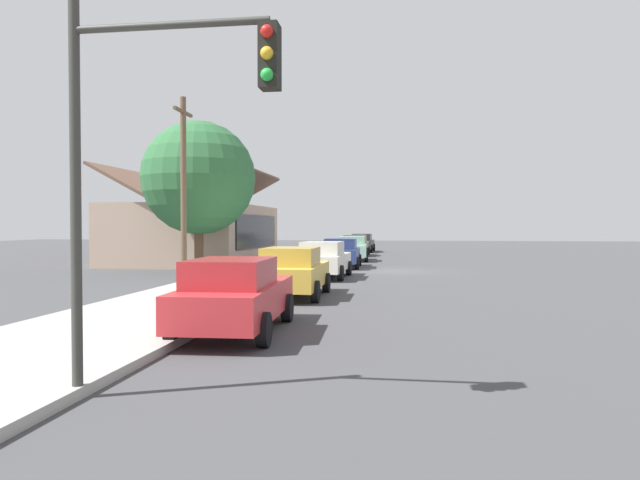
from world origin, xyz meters
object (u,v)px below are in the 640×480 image
traffic_light_main (152,130)px  utility_pole_wooden (184,185)px  car_cherry (235,295)px  car_olive (355,245)px  car_navy (341,253)px  car_charcoal (362,243)px  shade_tree (199,178)px  car_mustard (293,272)px  fire_hydrant_red (336,250)px  car_seafoam (352,248)px  car_ivory (324,259)px

traffic_light_main → utility_pole_wooden: bearing=20.3°
car_cherry → car_olive: (31.53, 0.04, 0.00)m
car_navy → car_charcoal: size_ratio=0.92×
car_olive → traffic_light_main: traffic_light_main is taller
shade_tree → car_mustard: bearing=-144.0°
car_mustard → car_olive: 25.38m
fire_hydrant_red → car_cherry: bearing=-177.4°
car_seafoam → shade_tree: 12.82m
car_cherry → car_navy: size_ratio=1.03×
car_cherry → car_navy: same height
fire_hydrant_red → car_ivory: bearing=-175.2°
car_mustard → fire_hydrant_red: bearing=2.7°
fire_hydrant_red → traffic_light_main: bearing=-177.3°
car_seafoam → utility_pole_wooden: 15.98m
car_mustard → car_seafoam: (19.09, -0.21, 0.00)m
car_cherry → car_seafoam: same height
car_mustard → car_seafoam: bearing=-1.3°
car_seafoam → fire_hydrant_red: (4.97, 1.60, -0.32)m
car_charcoal → traffic_light_main: 42.70m
car_cherry → car_seafoam: (25.24, -0.25, 0.00)m
car_seafoam → shade_tree: bearing=144.4°
car_ivory → fire_hydrant_red: (17.34, 1.46, -0.32)m
car_ivory → utility_pole_wooden: size_ratio=0.61×
shade_tree → car_seafoam: bearing=-32.3°
car_olive → utility_pole_wooden: utility_pole_wooden is taller
car_olive → car_seafoam: bearing=-178.1°
traffic_light_main → utility_pole_wooden: size_ratio=0.69×
car_olive → fire_hydrant_red: car_olive is taller
car_seafoam → utility_pole_wooden: bearing=155.7°
car_cherry → car_navy: 19.11m
car_seafoam → traffic_light_main: size_ratio=0.86×
car_cherry → car_olive: bearing=-2.6°
car_ivory → fire_hydrant_red: size_ratio=6.42×
car_cherry → shade_tree: 16.58m
car_olive → traffic_light_main: 36.30m
car_navy → shade_tree: 8.62m
fire_hydrant_red → car_mustard: bearing=-176.7°
car_charcoal → fire_hydrant_red: car_charcoal is taller
shade_tree → utility_pole_wooden: 4.42m
car_olive → traffic_light_main: (-36.20, -0.34, 2.68)m
car_ivory → shade_tree: 7.69m
car_charcoal → traffic_light_main: traffic_light_main is taller
car_mustard → car_ivory: bearing=-1.2°
car_cherry → car_mustard: same height
traffic_light_main → fire_hydrant_red: size_ratio=7.32×
car_olive → car_charcoal: 6.42m
car_ivory → car_seafoam: (12.37, -0.14, -0.00)m
car_ivory → car_olive: same height
car_olive → car_mustard: bearing=179.5°
car_olive → traffic_light_main: bearing=179.8°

